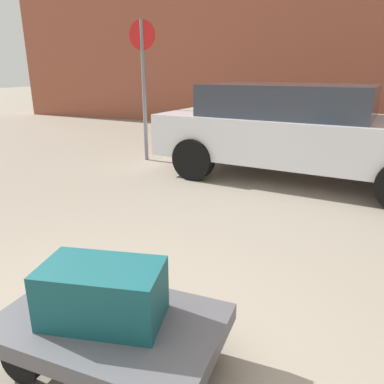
{
  "coord_description": "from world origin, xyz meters",
  "views": [
    {
      "loc": [
        1.03,
        -1.41,
        1.61
      ],
      "look_at": [
        0.0,
        1.2,
        0.69
      ],
      "focal_mm": 34.68,
      "sensor_mm": 36.0,
      "label": 1
    }
  ],
  "objects_px": {
    "no_parking_sign": "(144,77)",
    "parked_car": "(298,129)",
    "luggage_cart": "(111,329)",
    "duffel_bag_teal_front_right": "(103,293)"
  },
  "relations": [
    {
      "from": "no_parking_sign",
      "to": "parked_car",
      "type": "bearing_deg",
      "value": -4.91
    },
    {
      "from": "luggage_cart",
      "to": "parked_car",
      "type": "height_order",
      "value": "parked_car"
    },
    {
      "from": "luggage_cart",
      "to": "parked_car",
      "type": "bearing_deg",
      "value": 84.08
    },
    {
      "from": "duffel_bag_teal_front_right",
      "to": "parked_car",
      "type": "bearing_deg",
      "value": 72.33
    },
    {
      "from": "luggage_cart",
      "to": "no_parking_sign",
      "type": "relative_size",
      "value": 0.49
    },
    {
      "from": "parked_car",
      "to": "no_parking_sign",
      "type": "height_order",
      "value": "no_parking_sign"
    },
    {
      "from": "parked_car",
      "to": "duffel_bag_teal_front_right",
      "type": "bearing_deg",
      "value": -96.22
    },
    {
      "from": "duffel_bag_teal_front_right",
      "to": "parked_car",
      "type": "height_order",
      "value": "parked_car"
    },
    {
      "from": "luggage_cart",
      "to": "parked_car",
      "type": "distance_m",
      "value": 4.49
    },
    {
      "from": "parked_car",
      "to": "no_parking_sign",
      "type": "bearing_deg",
      "value": 175.09
    }
  ]
}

